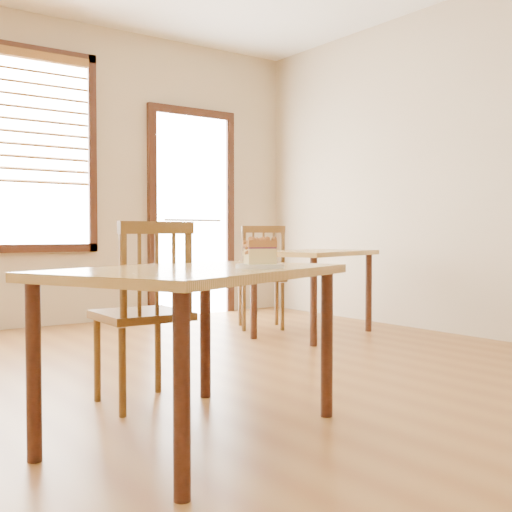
{
  "coord_description": "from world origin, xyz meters",
  "views": [
    {
      "loc": [
        -1.31,
        -2.23,
        0.9
      ],
      "look_at": [
        0.35,
        0.06,
        0.8
      ],
      "focal_mm": 45.0,
      "sensor_mm": 36.0,
      "label": 1
    }
  ],
  "objects_px": {
    "cafe_chair_main": "(144,312)",
    "plate": "(260,266)",
    "cafe_table_main": "(196,288)",
    "cafe_chair_second": "(261,276)",
    "cafe_table_second": "(313,263)",
    "cake_slice": "(260,251)"
  },
  "relations": [
    {
      "from": "cake_slice",
      "to": "cafe_chair_main",
      "type": "bearing_deg",
      "value": 123.14
    },
    {
      "from": "cafe_chair_second",
      "to": "cake_slice",
      "type": "height_order",
      "value": "cafe_chair_second"
    },
    {
      "from": "cafe_table_second",
      "to": "plate",
      "type": "relative_size",
      "value": 5.92
    },
    {
      "from": "cafe_chair_main",
      "to": "cafe_chair_second",
      "type": "xyz_separation_m",
      "value": [
        2.11,
        1.84,
        0.01
      ]
    },
    {
      "from": "cafe_chair_main",
      "to": "cafe_table_second",
      "type": "distance_m",
      "value": 2.59
    },
    {
      "from": "cafe_chair_second",
      "to": "cafe_table_second",
      "type": "bearing_deg",
      "value": 133.61
    },
    {
      "from": "cafe_table_second",
      "to": "cafe_chair_second",
      "type": "xyz_separation_m",
      "value": [
        -0.15,
        0.58,
        -0.14
      ]
    },
    {
      "from": "cafe_table_second",
      "to": "cafe_table_main",
      "type": "bearing_deg",
      "value": -158.51
    },
    {
      "from": "cafe_table_second",
      "to": "plate",
      "type": "xyz_separation_m",
      "value": [
        -2.08,
        -2.03,
        0.12
      ]
    },
    {
      "from": "cafe_table_main",
      "to": "plate",
      "type": "relative_size",
      "value": 7.15
    },
    {
      "from": "cafe_table_second",
      "to": "cake_slice",
      "type": "xyz_separation_m",
      "value": [
        -2.08,
        -2.03,
        0.18
      ]
    },
    {
      "from": "cafe_table_main",
      "to": "cafe_chair_second",
      "type": "xyz_separation_m",
      "value": [
        2.15,
        2.44,
        -0.16
      ]
    },
    {
      "from": "cafe_table_second",
      "to": "cake_slice",
      "type": "relative_size",
      "value": 8.18
    },
    {
      "from": "cafe_table_main",
      "to": "plate",
      "type": "bearing_deg",
      "value": -61.16
    },
    {
      "from": "cafe_chair_main",
      "to": "plate",
      "type": "xyz_separation_m",
      "value": [
        0.18,
        -0.78,
        0.27
      ]
    },
    {
      "from": "cafe_chair_main",
      "to": "plate",
      "type": "bearing_deg",
      "value": 105.3
    },
    {
      "from": "cafe_chair_main",
      "to": "cafe_chair_second",
      "type": "bearing_deg",
      "value": -136.72
    },
    {
      "from": "cafe_table_main",
      "to": "cafe_chair_main",
      "type": "height_order",
      "value": "cafe_chair_main"
    },
    {
      "from": "cafe_chair_main",
      "to": "cake_slice",
      "type": "height_order",
      "value": "cafe_chair_main"
    },
    {
      "from": "cafe_chair_second",
      "to": "plate",
      "type": "height_order",
      "value": "cafe_chair_second"
    },
    {
      "from": "cafe_chair_main",
      "to": "plate",
      "type": "relative_size",
      "value": 4.51
    },
    {
      "from": "cafe_chair_second",
      "to": "plate",
      "type": "xyz_separation_m",
      "value": [
        -1.93,
        -2.61,
        0.26
      ]
    }
  ]
}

